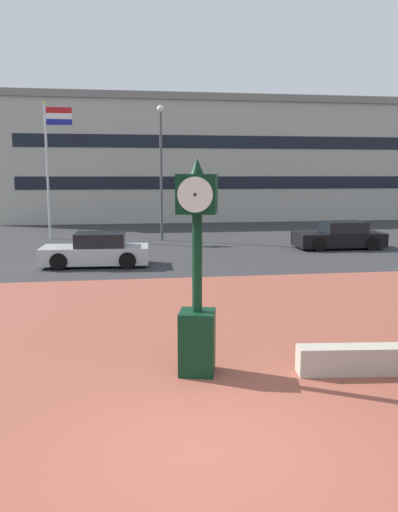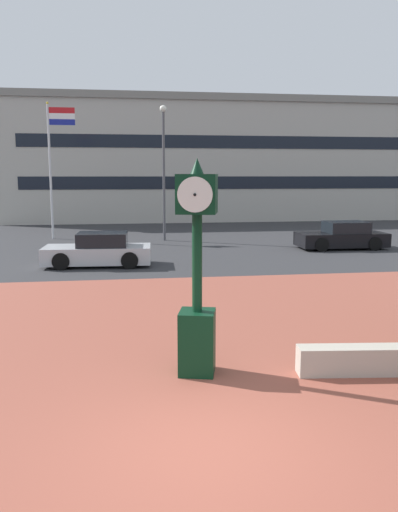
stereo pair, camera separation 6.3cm
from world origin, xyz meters
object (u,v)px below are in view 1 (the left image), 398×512
(street_clock, at_px, (197,278))
(street_lamp_post, at_px, (161,160))
(flagpole_primary, at_px, (50,159))
(civic_building, at_px, (201,161))
(car_street_far, at_px, (340,236))
(car_street_near, at_px, (97,251))

(street_clock, xyz_separation_m, street_lamp_post, (0.86, 18.77, 2.54))
(flagpole_primary, bearing_deg, civic_building, 56.42)
(street_clock, xyz_separation_m, car_street_far, (8.98, 14.49, -1.14))
(car_street_near, bearing_deg, car_street_far, -71.41)
(street_lamp_post, bearing_deg, flagpole_primary, 164.51)
(flagpole_primary, xyz_separation_m, street_lamp_post, (5.83, -1.62, -0.04))
(street_clock, relative_size, car_street_far, 0.91)
(car_street_near, xyz_separation_m, flagpole_primary, (-2.74, 9.00, 3.72))
(street_clock, bearing_deg, flagpole_primary, 117.51)
(car_street_far, bearing_deg, street_clock, 148.51)
(car_street_far, bearing_deg, flagpole_primary, 67.38)
(street_clock, height_order, flagpole_primary, flagpole_primary)
(street_lamp_post, bearing_deg, street_clock, -92.63)
(street_clock, bearing_deg, civic_building, 94.90)
(car_street_near, distance_m, civic_building, 26.66)
(street_clock, bearing_deg, car_street_far, 72.03)
(car_street_far, height_order, street_lamp_post, street_lamp_post)
(street_clock, height_order, car_street_far, street_clock)
(street_clock, distance_m, flagpole_primary, 21.14)
(car_street_far, distance_m, flagpole_primary, 15.59)
(car_street_near, bearing_deg, flagpole_primary, 19.98)
(street_clock, distance_m, street_lamp_post, 18.96)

